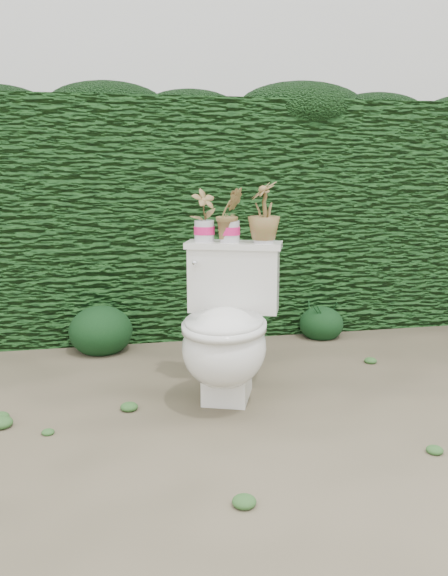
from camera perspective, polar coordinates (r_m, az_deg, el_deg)
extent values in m
plane|color=#776B52|center=(3.16, 2.75, -10.29)|extent=(60.00, 60.00, 0.00)
cube|color=#22571D|center=(4.52, -2.28, 6.73)|extent=(8.00, 1.00, 1.60)
cube|color=silver|center=(8.98, -3.28, 16.72)|extent=(8.00, 3.50, 4.00)
cube|color=silver|center=(3.14, 0.32, -8.51)|extent=(0.31, 0.36, 0.20)
ellipsoid|color=silver|center=(2.98, 0.03, -5.54)|extent=(0.57, 0.62, 0.39)
cube|color=silver|center=(3.22, 0.92, 0.79)|extent=(0.50, 0.33, 0.34)
cube|color=silver|center=(3.19, 0.93, 4.05)|extent=(0.53, 0.36, 0.03)
cylinder|color=silver|center=(3.14, -2.66, 2.45)|extent=(0.04, 0.06, 0.02)
sphere|color=silver|center=(3.12, -2.77, 2.36)|extent=(0.03, 0.03, 0.03)
imported|color=#277D27|center=(3.20, -1.86, 6.70)|extent=(0.16, 0.14, 0.26)
imported|color=#277D27|center=(3.18, 0.53, 6.73)|extent=(0.17, 0.15, 0.27)
imported|color=#277D27|center=(3.16, 3.76, 6.96)|extent=(0.17, 0.17, 0.30)
ellipsoid|color=#143A16|center=(3.96, -11.47, -3.56)|extent=(0.40, 0.40, 0.32)
ellipsoid|color=#143A16|center=(4.26, 9.10, -2.95)|extent=(0.30, 0.30, 0.24)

